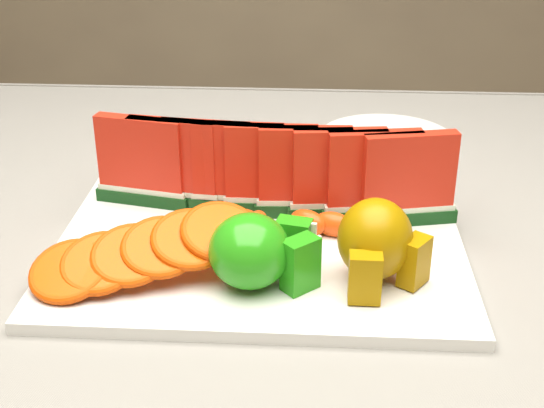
% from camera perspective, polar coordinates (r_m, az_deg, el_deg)
% --- Properties ---
extents(table, '(1.40, 0.90, 0.75)m').
position_cam_1_polar(table, '(0.83, -6.65, -9.08)').
color(table, '#512E21').
rests_on(table, ground).
extents(tablecloth, '(1.53, 1.03, 0.20)m').
position_cam_1_polar(tablecloth, '(0.80, -6.88, -5.42)').
color(tablecloth, gray).
rests_on(tablecloth, table).
extents(platter, '(0.40, 0.30, 0.01)m').
position_cam_1_polar(platter, '(0.75, -0.93, -3.30)').
color(platter, silver).
rests_on(platter, tablecloth).
extents(apple_cluster, '(0.11, 0.09, 0.07)m').
position_cam_1_polar(apple_cluster, '(0.67, -1.07, -3.59)').
color(apple_cluster, '#1F8809').
rests_on(apple_cluster, platter).
extents(pear_cluster, '(0.09, 0.09, 0.08)m').
position_cam_1_polar(pear_cluster, '(0.68, 7.90, -2.89)').
color(pear_cluster, '#B6950B').
rests_on(pear_cluster, platter).
extents(side_plate, '(0.24, 0.24, 0.01)m').
position_cam_1_polar(side_plate, '(1.03, 8.60, 4.82)').
color(side_plate, silver).
rests_on(side_plate, tablecloth).
extents(fork, '(0.05, 0.19, 0.00)m').
position_cam_1_polar(fork, '(0.99, -11.44, 3.60)').
color(fork, silver).
rests_on(fork, tablecloth).
extents(watermelon_row, '(0.39, 0.07, 0.10)m').
position_cam_1_polar(watermelon_row, '(0.79, -0.05, 2.41)').
color(watermelon_row, '#0C3D16').
rests_on(watermelon_row, platter).
extents(orange_fan_front, '(0.22, 0.13, 0.06)m').
position_cam_1_polar(orange_fan_front, '(0.69, -9.47, -3.48)').
color(orange_fan_front, orange).
rests_on(orange_fan_front, platter).
extents(orange_fan_back, '(0.29, 0.11, 0.05)m').
position_cam_1_polar(orange_fan_back, '(0.85, -2.00, 2.32)').
color(orange_fan_back, orange).
rests_on(orange_fan_back, platter).
extents(tangerine_segments, '(0.21, 0.06, 0.03)m').
position_cam_1_polar(tangerine_segments, '(0.75, -1.85, -1.64)').
color(tangerine_segments, '#E63D0B').
rests_on(tangerine_segments, platter).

